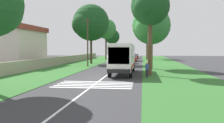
% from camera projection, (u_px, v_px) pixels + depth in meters
% --- Properties ---
extents(ground, '(160.00, 160.00, 0.00)m').
position_uv_depth(ground, '(102.00, 79.00, 25.74)').
color(ground, '#333335').
extents(grass_verge_left, '(120.00, 8.00, 0.04)m').
position_uv_depth(grass_verge_left, '(69.00, 67.00, 41.63)').
color(grass_verge_left, '#2D6628').
rests_on(grass_verge_left, ground).
extents(grass_verge_right, '(120.00, 8.00, 0.04)m').
position_uv_depth(grass_verge_right, '(167.00, 68.00, 39.57)').
color(grass_verge_right, '#2D6628').
rests_on(grass_verge_right, ground).
extents(centre_line, '(110.00, 0.16, 0.01)m').
position_uv_depth(centre_line, '(117.00, 67.00, 40.60)').
color(centre_line, silver).
rests_on(centre_line, ground).
extents(coach_bus, '(11.16, 2.62, 3.73)m').
position_uv_depth(coach_bus, '(123.00, 57.00, 30.37)').
color(coach_bus, silver).
rests_on(coach_bus, ground).
extents(zebra_crossing, '(4.05, 6.80, 0.01)m').
position_uv_depth(zebra_crossing, '(94.00, 85.00, 21.53)').
color(zebra_crossing, silver).
rests_on(zebra_crossing, ground).
extents(trailing_car_0, '(4.30, 1.78, 1.43)m').
position_uv_depth(trailing_car_0, '(130.00, 60.00, 51.00)').
color(trailing_car_0, gold).
rests_on(trailing_car_0, ground).
extents(trailing_car_1, '(4.30, 1.78, 1.43)m').
position_uv_depth(trailing_car_1, '(133.00, 59.00, 59.14)').
color(trailing_car_1, '#B21E1E').
rests_on(trailing_car_1, ground).
extents(trailing_car_2, '(4.30, 1.78, 1.43)m').
position_uv_depth(trailing_car_2, '(122.00, 57.00, 69.22)').
color(trailing_car_2, '#B21E1E').
rests_on(trailing_car_2, ground).
extents(trailing_car_3, '(4.30, 1.78, 1.43)m').
position_uv_depth(trailing_car_3, '(136.00, 56.00, 77.06)').
color(trailing_car_3, '#B21E1E').
rests_on(trailing_car_3, ground).
extents(trailing_minibus_0, '(6.00, 2.14, 2.53)m').
position_uv_depth(trailing_minibus_0, '(125.00, 53.00, 88.42)').
color(trailing_minibus_0, teal).
rests_on(trailing_minibus_0, ground).
extents(roadside_tree_left_1, '(7.03, 5.61, 11.35)m').
position_uv_depth(roadside_tree_left_1, '(105.00, 30.00, 67.56)').
color(roadside_tree_left_1, '#3D2D1E').
rests_on(roadside_tree_left_1, grass_verge_left).
extents(roadside_tree_left_2, '(5.62, 4.75, 9.26)m').
position_uv_depth(roadside_tree_left_2, '(112.00, 37.00, 78.24)').
color(roadside_tree_left_2, '#4C3826').
rests_on(roadside_tree_left_2, grass_verge_left).
extents(roadside_tree_left_3, '(8.57, 7.45, 12.12)m').
position_uv_depth(roadside_tree_left_3, '(90.00, 24.00, 49.86)').
color(roadside_tree_left_3, '#3D2D1E').
rests_on(roadside_tree_left_3, grass_verge_left).
extents(roadside_tree_right_0, '(5.38, 4.51, 9.49)m').
position_uv_depth(roadside_tree_right_0, '(148.00, 36.00, 75.81)').
color(roadside_tree_right_0, '#4C3826').
rests_on(roadside_tree_right_0, grass_verge_right).
extents(roadside_tree_right_1, '(5.02, 4.49, 10.31)m').
position_uv_depth(roadside_tree_right_1, '(149.00, 7.00, 28.23)').
color(roadside_tree_right_1, brown).
rests_on(roadside_tree_right_1, grass_verge_right).
extents(roadside_tree_right_2, '(6.62, 5.81, 9.55)m').
position_uv_depth(roadside_tree_right_2, '(151.00, 26.00, 37.09)').
color(roadside_tree_right_2, '#3D2D1E').
rests_on(roadside_tree_right_2, grass_verge_right).
extents(roadside_tree_right_3, '(5.15, 4.41, 10.21)m').
position_uv_depth(roadside_tree_right_3, '(147.00, 31.00, 67.80)').
color(roadside_tree_right_3, brown).
rests_on(roadside_tree_right_3, grass_verge_right).
extents(utility_pole, '(0.24, 1.40, 8.43)m').
position_uv_depth(utility_pole, '(88.00, 41.00, 42.46)').
color(utility_pole, '#473828').
rests_on(utility_pole, grass_verge_left).
extents(roadside_wall, '(70.00, 0.40, 1.55)m').
position_uv_depth(roadside_wall, '(60.00, 61.00, 46.96)').
color(roadside_wall, '#9E937F').
rests_on(roadside_wall, grass_verge_left).
extents(roadside_building, '(12.19, 7.34, 7.22)m').
position_uv_depth(roadside_building, '(17.00, 46.00, 44.38)').
color(roadside_building, beige).
rests_on(roadside_building, ground).
extents(pedestrian, '(0.34, 0.34, 1.69)m').
position_uv_depth(pedestrian, '(147.00, 69.00, 26.50)').
color(pedestrian, '#26262D').
rests_on(pedestrian, grass_verge_right).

